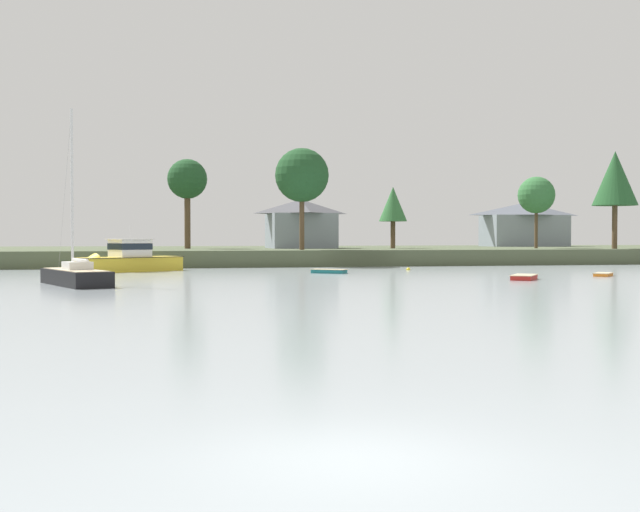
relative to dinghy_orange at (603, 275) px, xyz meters
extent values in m
plane|color=#939EA3|center=(-32.56, -46.30, -0.10)|extent=(400.00, 400.00, 0.00)
cube|color=#4C563D|center=(-32.56, 43.88, 0.76)|extent=(179.22, 41.29, 1.72)
cube|color=orange|center=(0.00, 0.00, -0.02)|extent=(2.43, 2.51, 0.35)
cube|color=#C6B289|center=(0.00, 0.00, 0.15)|extent=(2.55, 2.64, 0.05)
cube|color=tan|center=(0.00, 0.00, 0.11)|extent=(0.75, 0.70, 0.03)
cube|color=#196B70|center=(-20.19, 9.44, 0.00)|extent=(3.05, 2.69, 0.46)
cube|color=#C6B289|center=(-20.19, 9.44, 0.23)|extent=(3.20, 2.84, 0.05)
cube|color=tan|center=(-20.19, 9.44, 0.19)|extent=(0.70, 0.91, 0.03)
cube|color=#B2231E|center=(-8.54, -3.48, 0.00)|extent=(3.03, 3.41, 0.48)
cube|color=#C6B289|center=(-8.54, -3.48, 0.24)|extent=(3.19, 3.58, 0.05)
cube|color=tan|center=(-8.54, -3.48, 0.20)|extent=(1.07, 0.81, 0.03)
cube|color=black|center=(-39.92, -3.57, 0.05)|extent=(5.20, 8.72, 1.68)
cube|color=#CCB78E|center=(-39.92, -3.57, 0.91)|extent=(4.75, 8.15, 0.04)
cube|color=silver|center=(-39.77, -3.96, 1.18)|extent=(2.08, 2.27, 0.51)
cylinder|color=silver|center=(-40.16, -2.94, 6.15)|extent=(0.17, 0.17, 10.43)
cylinder|color=silver|center=(-39.56, -4.51, 1.54)|extent=(1.31, 3.20, 0.13)
cylinder|color=silver|center=(-39.56, -4.51, 1.59)|extent=(1.20, 2.89, 0.14)
cylinder|color=#999999|center=(-40.75, -1.36, 6.12)|extent=(1.21, 3.17, 10.38)
cube|color=gold|center=(-36.96, 16.82, 0.20)|extent=(9.62, 7.68, 2.04)
cone|color=gold|center=(-40.93, 14.30, 0.20)|extent=(3.73, 3.78, 2.81)
cube|color=black|center=(-36.96, 16.82, 1.19)|extent=(9.84, 7.88, 0.05)
cube|color=silver|center=(-36.91, 16.85, 2.00)|extent=(3.93, 3.75, 1.56)
cube|color=#19232D|center=(-36.91, 16.85, 2.15)|extent=(4.01, 3.82, 0.56)
cube|color=beige|center=(-36.91, 16.85, 2.81)|extent=(4.45, 4.28, 0.06)
cylinder|color=silver|center=(-36.91, 16.85, 3.44)|extent=(0.03, 0.03, 1.19)
sphere|color=yellow|center=(-11.47, 14.21, -0.03)|extent=(0.36, 0.36, 0.36)
torus|color=#333338|center=(-11.47, 14.21, 0.19)|extent=(0.12, 0.12, 0.02)
cylinder|color=brown|center=(-19.16, 27.04, 4.98)|extent=(0.53, 0.53, 6.71)
sphere|color=#1E4723|center=(-19.16, 27.04, 9.63)|extent=(5.78, 5.78, 5.78)
cylinder|color=brown|center=(18.04, 26.85, 5.74)|extent=(0.61, 0.61, 8.23)
cone|color=#235128|center=(18.04, 26.85, 9.85)|extent=(5.19, 5.19, 6.34)
cylinder|color=brown|center=(-30.72, 38.52, 5.21)|extent=(0.71, 0.71, 7.18)
sphere|color=#1E4723|center=(-30.72, 38.52, 9.86)|extent=(4.69, 4.69, 4.69)
cylinder|color=brown|center=(10.72, 31.98, 4.35)|extent=(0.40, 0.40, 5.46)
sphere|color=#336B38|center=(10.72, 31.98, 8.08)|extent=(4.45, 4.45, 4.45)
cylinder|color=brown|center=(-6.51, 34.84, 4.27)|extent=(0.57, 0.57, 5.30)
cone|color=#336B38|center=(-6.51, 34.84, 6.95)|extent=(3.39, 3.39, 4.14)
cube|color=gray|center=(18.57, 50.87, 3.89)|extent=(11.53, 6.34, 4.53)
pyramid|color=#565B66|center=(18.57, 50.87, 7.07)|extent=(12.45, 6.85, 1.83)
cube|color=gray|center=(-16.86, 39.75, 3.75)|extent=(7.73, 7.97, 4.25)
pyramid|color=#47474C|center=(-16.86, 39.75, 6.75)|extent=(8.35, 8.61, 1.76)
camera|label=1|loc=(-35.40, -57.24, 3.04)|focal=44.95mm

